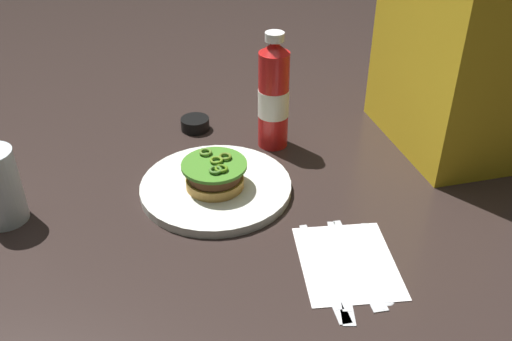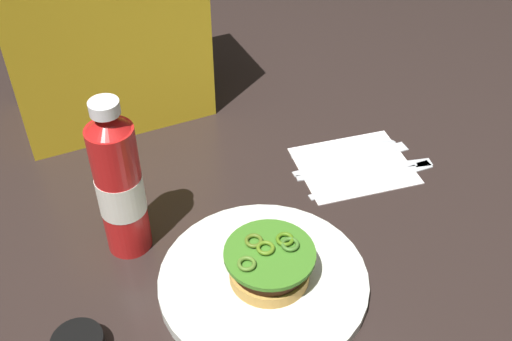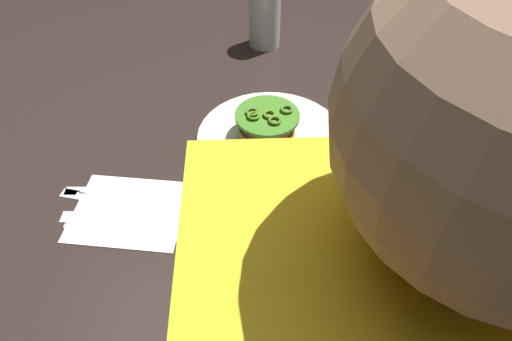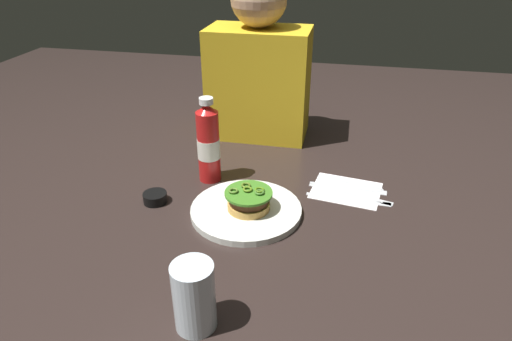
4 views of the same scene
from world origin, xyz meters
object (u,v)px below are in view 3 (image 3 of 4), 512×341
object	(u,v)px
napkin	(129,211)
diner_person	(408,339)
water_glass	(265,19)
ketchup_bottle	(371,150)
steak_knife	(116,200)
fork_utensil	(114,216)
burger_sandwich	(267,124)
condiment_cup	(398,134)
dinner_plate	(271,139)
butter_knife	(121,190)
spoon_utensil	(103,228)

from	to	relation	value
napkin	diner_person	distance (m)	0.49
diner_person	water_glass	bearing A→B (deg)	-85.82
ketchup_bottle	diner_person	xyz separation A→B (m)	(0.07, 0.33, 0.11)
steak_knife	fork_utensil	bearing A→B (deg)	95.01
napkin	water_glass	bearing A→B (deg)	-115.31
water_glass	diner_person	bearing A→B (deg)	94.18
burger_sandwich	condiment_cup	xyz separation A→B (m)	(-0.24, 0.00, -0.03)
condiment_cup	fork_utensil	xyz separation A→B (m)	(0.49, 0.17, -0.01)
condiment_cup	water_glass	bearing A→B (deg)	-57.21
water_glass	napkin	distance (m)	0.56
dinner_plate	condiment_cup	bearing A→B (deg)	179.77
butter_knife	fork_utensil	size ratio (longest dim) A/B	1.05
dinner_plate	burger_sandwich	xyz separation A→B (m)	(0.01, -0.00, 0.03)
condiment_cup	spoon_utensil	bearing A→B (deg)	20.71
condiment_cup	napkin	size ratio (longest dim) A/B	0.34
steak_knife	water_glass	bearing A→B (deg)	-118.51
fork_utensil	diner_person	bearing A→B (deg)	136.72
ketchup_bottle	spoon_utensil	xyz separation A→B (m)	(0.40, 0.05, -0.10)
ketchup_bottle	steak_knife	bearing A→B (deg)	-1.15
dinner_plate	water_glass	size ratio (longest dim) A/B	2.07
burger_sandwich	water_glass	xyz separation A→B (m)	(-0.01, -0.35, 0.02)
napkin	diner_person	xyz separation A→B (m)	(-0.30, 0.32, 0.22)
ketchup_bottle	butter_knife	distance (m)	0.40
napkin	fork_utensil	size ratio (longest dim) A/B	0.86
fork_utensil	spoon_utensil	distance (m)	0.03
water_glass	condiment_cup	size ratio (longest dim) A/B	2.16
fork_utensil	napkin	bearing A→B (deg)	-149.48
diner_person	ketchup_bottle	bearing A→B (deg)	-101.50
steak_knife	dinner_plate	bearing A→B (deg)	-152.36
burger_sandwich	steak_knife	bearing A→B (deg)	28.73
water_glass	steak_knife	size ratio (longest dim) A/B	0.59
water_glass	diner_person	xyz separation A→B (m)	(-0.06, 0.82, 0.16)
dinner_plate	condiment_cup	world-z (taller)	condiment_cup
napkin	butter_knife	world-z (taller)	butter_knife
ketchup_bottle	napkin	distance (m)	0.38
water_glass	napkin	size ratio (longest dim) A/B	0.74
burger_sandwich	napkin	xyz separation A→B (m)	(0.23, 0.16, -0.04)
steak_knife	butter_knife	bearing A→B (deg)	-99.96
dinner_plate	butter_knife	world-z (taller)	dinner_plate
condiment_cup	diner_person	bearing A→B (deg)	70.43
ketchup_bottle	burger_sandwich	bearing A→B (deg)	-45.81
ketchup_bottle	butter_knife	bearing A→B (deg)	-4.46
dinner_plate	steak_knife	size ratio (longest dim) A/B	1.23
water_glass	spoon_utensil	bearing A→B (deg)	63.21
napkin	steak_knife	world-z (taller)	steak_knife
ketchup_bottle	condiment_cup	size ratio (longest dim) A/B	3.89
butter_knife	dinner_plate	bearing A→B (deg)	-156.07
burger_sandwich	spoon_utensil	bearing A→B (deg)	36.58
dinner_plate	butter_knife	size ratio (longest dim) A/B	1.25
condiment_cup	spoon_utensil	xyz separation A→B (m)	(0.50, 0.19, -0.01)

